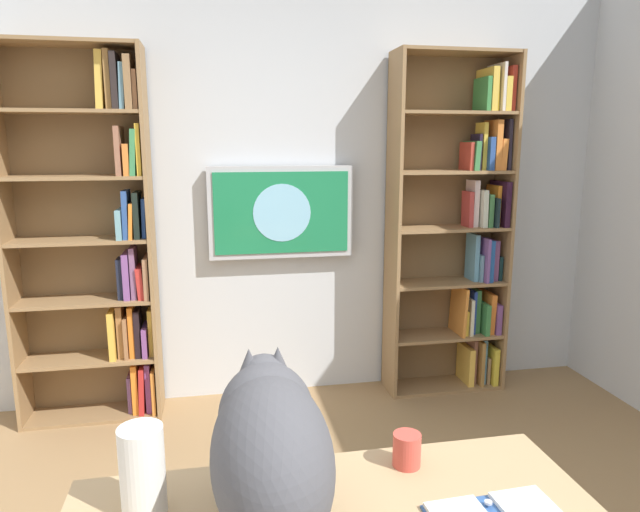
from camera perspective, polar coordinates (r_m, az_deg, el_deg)
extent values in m
cube|color=silver|center=(3.62, -4.88, 6.65)|extent=(4.52, 0.06, 2.70)
cube|color=#937047|center=(3.93, 18.04, 2.86)|extent=(0.02, 0.28, 2.20)
cube|color=#937047|center=(3.62, 7.39, 2.65)|extent=(0.02, 0.28, 2.20)
cube|color=brown|center=(3.88, 12.14, 3.07)|extent=(0.78, 0.01, 2.20)
cube|color=#937047|center=(4.06, 12.24, -12.64)|extent=(0.74, 0.27, 0.02)
cube|color=#937047|center=(3.93, 12.46, -7.78)|extent=(0.74, 0.27, 0.02)
cube|color=#937047|center=(3.83, 12.69, -2.62)|extent=(0.74, 0.27, 0.02)
cube|color=#937047|center=(3.76, 12.93, 2.77)|extent=(0.74, 0.27, 0.02)
cube|color=#937047|center=(3.72, 13.18, 8.31)|extent=(0.74, 0.27, 0.02)
cube|color=#937047|center=(3.73, 13.44, 13.91)|extent=(0.74, 0.27, 0.02)
cube|color=#937047|center=(3.76, 13.71, 19.45)|extent=(0.74, 0.27, 0.02)
cube|color=yellow|center=(4.14, 16.86, -10.36)|extent=(0.04, 0.20, 0.26)
cube|color=#97754D|center=(4.15, 16.21, -10.77)|extent=(0.02, 0.18, 0.19)
cube|color=#5B97B2|center=(4.11, 15.96, -10.01)|extent=(0.02, 0.15, 0.32)
cube|color=olive|center=(4.10, 15.52, -10.07)|extent=(0.03, 0.23, 0.31)
cube|color=#99624E|center=(4.09, 15.09, -10.13)|extent=(0.03, 0.13, 0.31)
cube|color=#EBB747|center=(4.08, 14.53, -10.50)|extent=(0.04, 0.21, 0.26)
cube|color=#734580|center=(4.04, 16.99, -5.80)|extent=(0.04, 0.24, 0.20)
cube|color=orange|center=(4.02, 16.50, -5.38)|extent=(0.05, 0.21, 0.27)
cube|color=#377C3F|center=(3.99, 16.06, -5.95)|extent=(0.03, 0.21, 0.21)
cube|color=#39743E|center=(3.98, 15.35, -5.30)|extent=(0.04, 0.13, 0.30)
cube|color=#2441A0|center=(3.95, 15.05, -5.42)|extent=(0.02, 0.13, 0.30)
cube|color=beige|center=(3.94, 14.70, -5.81)|extent=(0.02, 0.17, 0.25)
cube|color=gold|center=(3.93, 14.26, -6.41)|extent=(0.03, 0.15, 0.17)
cube|color=orange|center=(3.91, 13.87, -5.29)|extent=(0.03, 0.24, 0.33)
cube|color=#122A2E|center=(3.96, 17.34, -1.06)|extent=(0.02, 0.17, 0.16)
cube|color=#76477A|center=(3.93, 16.92, -0.31)|extent=(0.04, 0.17, 0.27)
cube|color=#22539B|center=(3.91, 16.32, -0.28)|extent=(0.03, 0.23, 0.28)
cube|color=#714B8C|center=(3.88, 16.05, -0.25)|extent=(0.02, 0.22, 0.29)
cube|color=#6490A8|center=(3.89, 15.64, -1.06)|extent=(0.02, 0.16, 0.18)
cube|color=#5D96B2|center=(3.87, 15.19, -0.08)|extent=(0.03, 0.15, 0.31)
cube|color=black|center=(3.88, 17.75, 5.10)|extent=(0.04, 0.24, 0.29)
cube|color=orange|center=(3.88, 17.15, 4.93)|extent=(0.03, 0.17, 0.26)
cube|color=black|center=(3.85, 16.87, 4.34)|extent=(0.02, 0.23, 0.19)
cube|color=#3E7541|center=(3.85, 16.33, 4.54)|extent=(0.03, 0.21, 0.21)
cube|color=beige|center=(3.83, 15.80, 4.74)|extent=(0.04, 0.21, 0.24)
cube|color=silver|center=(3.81, 15.18, 5.20)|extent=(0.03, 0.14, 0.30)
cube|color=#B03936|center=(3.78, 14.74, 4.63)|extent=(0.03, 0.12, 0.23)
cube|color=#25212D|center=(3.86, 18.22, 10.66)|extent=(0.03, 0.16, 0.32)
cube|color=orange|center=(3.85, 17.67, 9.79)|extent=(0.04, 0.17, 0.20)
cube|color=orange|center=(3.84, 17.09, 10.69)|extent=(0.04, 0.19, 0.31)
cube|color=#2A4D91|center=(3.82, 16.46, 9.94)|extent=(0.03, 0.19, 0.21)
cube|color=gold|center=(3.81, 16.01, 10.63)|extent=(0.03, 0.13, 0.30)
cube|color=#221A2D|center=(3.80, 15.52, 10.12)|extent=(0.02, 0.14, 0.23)
cube|color=#3B7D44|center=(3.77, 15.08, 9.80)|extent=(0.04, 0.21, 0.18)
cube|color=#B53C2E|center=(3.76, 14.64, 9.76)|extent=(0.02, 0.17, 0.18)
cube|color=#B73526|center=(3.88, 18.47, 15.72)|extent=(0.03, 0.17, 0.27)
cube|color=gold|center=(3.85, 18.00, 15.29)|extent=(0.04, 0.18, 0.21)
cube|color=silver|center=(3.85, 17.43, 15.94)|extent=(0.02, 0.23, 0.29)
cube|color=yellow|center=(3.82, 17.10, 15.71)|extent=(0.03, 0.15, 0.25)
cube|color=#EBBF46|center=(3.82, 16.57, 15.82)|extent=(0.04, 0.24, 0.26)
cube|color=#3A8541|center=(3.79, 16.13, 15.45)|extent=(0.03, 0.20, 0.21)
cube|color=#937047|center=(3.47, -16.72, 1.74)|extent=(0.02, 0.28, 2.19)
cube|color=#937047|center=(3.63, -29.08, 1.20)|extent=(0.02, 0.28, 2.19)
cube|color=brown|center=(3.66, -22.62, 1.82)|extent=(0.80, 0.01, 2.19)
cube|color=#937047|center=(3.85, -21.77, -14.63)|extent=(0.76, 0.27, 0.02)
cube|color=#937047|center=(3.71, -22.18, -9.59)|extent=(0.76, 0.27, 0.02)
cube|color=#937047|center=(3.60, -22.61, -4.20)|extent=(0.76, 0.27, 0.02)
cube|color=#937047|center=(3.53, -23.05, 1.47)|extent=(0.76, 0.27, 0.02)
cube|color=#937047|center=(3.49, -23.51, 7.32)|extent=(0.76, 0.27, 0.02)
cube|color=#937047|center=(3.49, -23.99, 13.24)|extent=(0.76, 0.27, 0.02)
cube|color=#937047|center=(3.53, -24.49, 19.09)|extent=(0.76, 0.27, 0.02)
cube|color=orange|center=(3.73, -16.39, -12.63)|extent=(0.02, 0.24, 0.27)
cube|color=#80478E|center=(3.73, -16.93, -12.35)|extent=(0.03, 0.17, 0.31)
cube|color=red|center=(3.73, -17.53, -12.57)|extent=(0.04, 0.19, 0.29)
cube|color=orange|center=(3.75, -18.12, -12.32)|extent=(0.03, 0.20, 0.31)
cube|color=#724A7D|center=(3.77, -18.64, -12.89)|extent=(0.02, 0.15, 0.23)
cube|color=gold|center=(3.60, -16.75, -7.31)|extent=(0.02, 0.12, 0.28)
cube|color=#7E488A|center=(3.63, -17.23, -8.08)|extent=(0.03, 0.21, 0.18)
cube|color=black|center=(3.59, -17.95, -7.36)|extent=(0.03, 0.14, 0.29)
cube|color=orange|center=(3.62, -18.46, -7.07)|extent=(0.03, 0.18, 0.31)
cube|color=#9C6941|center=(3.62, -18.96, -7.64)|extent=(0.02, 0.19, 0.25)
cube|color=#A56F3D|center=(3.63, -19.48, -7.02)|extent=(0.03, 0.17, 0.32)
cube|color=gold|center=(3.64, -20.16, -7.25)|extent=(0.03, 0.24, 0.29)
cube|color=#9A6C4B|center=(3.51, -17.08, -1.98)|extent=(0.03, 0.24, 0.25)
cube|color=red|center=(3.51, -17.67, -2.48)|extent=(0.04, 0.18, 0.19)
cube|color=#7D5379|center=(3.51, -18.34, -1.55)|extent=(0.03, 0.16, 0.31)
cube|color=#7D4C90|center=(3.53, -18.91, -1.78)|extent=(0.04, 0.21, 0.27)
cube|color=#1B1F2F|center=(3.52, -19.55, -2.14)|extent=(0.03, 0.12, 0.24)
cube|color=#294D9F|center=(3.44, -17.37, 3.73)|extent=(0.03, 0.14, 0.23)
cube|color=black|center=(3.45, -18.02, 4.01)|extent=(0.03, 0.19, 0.27)
cube|color=orange|center=(3.45, -18.50, 3.47)|extent=(0.03, 0.20, 0.21)
cube|color=#2D4F91|center=(3.45, -19.02, 4.04)|extent=(0.03, 0.19, 0.28)
cube|color=#6BA1AD|center=(3.47, -19.53, 3.15)|extent=(0.03, 0.23, 0.17)
cube|color=gold|center=(3.41, -17.80, 10.23)|extent=(0.02, 0.20, 0.29)
cube|color=#3B854E|center=(3.42, -18.30, 9.95)|extent=(0.04, 0.21, 0.26)
cube|color=orange|center=(3.44, -18.86, 9.25)|extent=(0.03, 0.23, 0.18)
cube|color=#966248|center=(3.43, -19.65, 10.00)|extent=(0.03, 0.21, 0.27)
cube|color=#A06941|center=(3.43, -18.13, 15.65)|extent=(0.02, 0.19, 0.21)
cube|color=olive|center=(3.45, -18.73, 16.23)|extent=(0.04, 0.21, 0.29)
cube|color=#6D9EB1|center=(3.45, -19.32, 15.86)|extent=(0.03, 0.18, 0.25)
cube|color=black|center=(3.45, -19.99, 16.26)|extent=(0.03, 0.19, 0.30)
cube|color=#A17038|center=(3.46, -20.60, 16.32)|extent=(0.03, 0.17, 0.32)
cube|color=gold|center=(3.47, -21.38, 16.24)|extent=(0.05, 0.12, 0.32)
cube|color=#B7B7BC|center=(3.56, -3.95, 4.46)|extent=(0.91, 0.06, 0.58)
cube|color=#1E7F4C|center=(3.53, -3.88, 4.39)|extent=(0.84, 0.01, 0.51)
cylinder|color=#8CCCEA|center=(3.52, -3.87, 4.38)|extent=(0.36, 0.00, 0.36)
ellipsoid|color=#4C4C51|center=(1.39, -4.91, -19.76)|extent=(0.28, 0.51, 0.37)
ellipsoid|color=#4C4C51|center=(1.47, -5.42, -15.96)|extent=(0.24, 0.28, 0.27)
sphere|color=#4C4C51|center=(1.49, -5.71, -12.37)|extent=(0.13, 0.13, 0.13)
cone|color=#4C4C51|center=(1.48, -4.30, -10.49)|extent=(0.06, 0.06, 0.07)
cone|color=#4C4C51|center=(1.47, -7.21, -10.64)|extent=(0.06, 0.06, 0.07)
cone|color=beige|center=(1.47, -4.27, -10.76)|extent=(0.03, 0.03, 0.05)
cone|color=beige|center=(1.47, -7.19, -10.91)|extent=(0.03, 0.03, 0.05)
cylinder|color=silver|center=(1.59, 16.70, -22.81)|extent=(0.02, 0.02, 0.01)
cylinder|color=white|center=(1.54, -17.56, -20.04)|extent=(0.11, 0.11, 0.23)
cylinder|color=#D84C3F|center=(1.70, 8.79, -18.85)|extent=(0.08, 0.08, 0.10)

